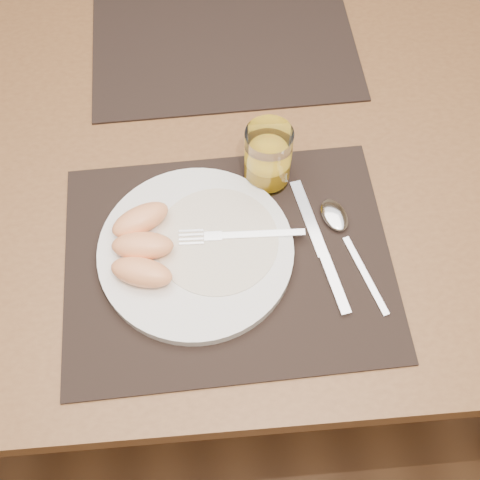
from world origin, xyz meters
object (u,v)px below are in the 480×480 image
placemat_near (228,260)px  juice_glass (268,159)px  table (219,168)px  fork (231,236)px  knife (324,256)px  placemat_far (223,35)px  spoon (339,224)px  plate (196,251)px

placemat_near → juice_glass: 0.16m
table → juice_glass: size_ratio=13.69×
table → placemat_near: size_ratio=3.11×
placemat_near → juice_glass: (0.07, 0.13, 0.05)m
fork → knife: (0.13, -0.03, -0.02)m
knife → juice_glass: size_ratio=2.14×
placemat_near → placemat_far: bearing=87.1°
fork → knife: fork is taller
placemat_near → placemat_far: size_ratio=1.00×
placemat_near → fork: fork is taller
knife → spoon: (0.03, 0.05, 0.00)m
table → spoon: (0.16, -0.18, 0.09)m
table → placemat_near: bearing=-89.8°
juice_glass → fork: bearing=-120.3°
table → juice_glass: juice_glass is taller
spoon → table: bearing=132.1°
juice_glass → table: bearing=128.0°
table → juice_glass: bearing=-52.0°
spoon → fork: bearing=-174.9°
placemat_near → fork: 0.03m
table → placemat_far: 0.24m
knife → juice_glass: bearing=115.0°
placemat_far → plate: (-0.07, -0.43, 0.01)m
fork → juice_glass: juice_glass is taller
table → fork: bearing=-88.1°
spoon → knife: bearing=-120.8°
table → placemat_far: (0.02, 0.22, 0.09)m
knife → spoon: 0.06m
fork → knife: 0.13m
placemat_near → spoon: bearing=14.5°
table → knife: (0.13, -0.23, 0.09)m
knife → placemat_near: bearing=177.3°
placemat_far → knife: size_ratio=2.06×
placemat_near → plate: size_ratio=1.67×
plate → spoon: size_ratio=1.42×
table → plate: 0.23m
placemat_far → plate: 0.43m
placemat_near → spoon: size_ratio=2.37×
table → fork: 0.22m
placemat_far → fork: fork is taller
placemat_near → placemat_far: 0.44m
table → placemat_far: bearing=84.0°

